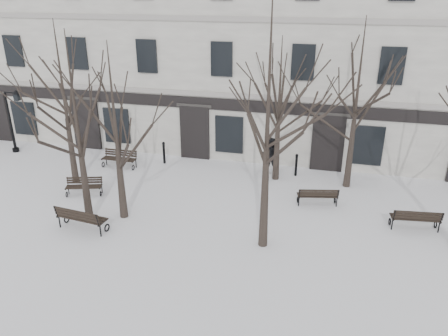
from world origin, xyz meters
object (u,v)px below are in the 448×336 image
(tree_1, at_px, (114,113))
(bench_1, at_px, (81,218))
(tree_0, at_px, (75,108))
(bench_2, at_px, (416,218))
(bench_0, at_px, (84,186))
(lamp_post, at_px, (13,117))
(tree_2, at_px, (269,96))
(bench_4, at_px, (318,195))
(bench_3, at_px, (120,158))

(tree_1, distance_m, bench_1, 4.22)
(tree_0, bearing_deg, bench_2, 10.51)
(tree_1, relative_size, bench_0, 4.20)
(tree_1, height_order, bench_1, tree_1)
(lamp_post, bearing_deg, bench_0, -31.64)
(tree_2, bearing_deg, bench_4, 64.31)
(bench_1, height_order, bench_3, bench_1)
(tree_0, distance_m, tree_2, 7.19)
(tree_2, distance_m, bench_1, 8.59)
(tree_1, xyz_separation_m, bench_1, (-1.08, -1.40, -3.83))
(tree_2, relative_size, bench_2, 4.70)
(tree_2, distance_m, lamp_post, 16.62)
(tree_0, distance_m, bench_1, 4.19)
(bench_2, bearing_deg, bench_1, 7.73)
(bench_3, bearing_deg, tree_1, -62.09)
(bench_2, relative_size, lamp_post, 0.52)
(bench_0, height_order, bench_1, bench_1)
(tree_0, xyz_separation_m, bench_0, (-1.39, 2.00, -4.21))
(bench_2, distance_m, bench_4, 3.94)
(tree_2, relative_size, bench_1, 4.26)
(bench_0, xyz_separation_m, bench_2, (14.05, 0.35, 0.06))
(tree_1, bearing_deg, bench_4, 21.07)
(lamp_post, bearing_deg, bench_4, -8.53)
(bench_2, height_order, lamp_post, lamp_post)
(lamp_post, bearing_deg, tree_0, -37.26)
(lamp_post, bearing_deg, bench_1, -40.36)
(lamp_post, bearing_deg, tree_1, -30.81)
(bench_2, height_order, bench_4, bench_2)
(bench_0, relative_size, bench_2, 0.89)
(bench_3, xyz_separation_m, lamp_post, (-6.57, 0.62, 1.59))
(bench_1, bearing_deg, bench_0, -54.44)
(bench_1, bearing_deg, bench_4, -146.66)
(lamp_post, bearing_deg, bench_3, -5.41)
(tree_2, height_order, bench_4, tree_2)
(bench_0, distance_m, bench_1, 3.25)
(tree_0, xyz_separation_m, bench_1, (0.18, -0.85, -4.09))
(tree_0, height_order, bench_3, tree_0)
(tree_2, height_order, bench_0, tree_2)
(tree_1, bearing_deg, tree_0, -156.37)
(tree_0, bearing_deg, lamp_post, 142.74)
(bench_4, bearing_deg, bench_0, -4.07)
(tree_0, bearing_deg, bench_3, 103.88)
(tree_2, relative_size, lamp_post, 2.46)
(bench_2, bearing_deg, tree_1, 2.30)
(tree_2, distance_m, bench_0, 10.16)
(bench_2, distance_m, lamp_post, 20.95)
(tree_1, bearing_deg, bench_1, -127.61)
(tree_1, relative_size, bench_1, 3.38)
(tree_2, bearing_deg, tree_1, 173.08)
(bench_0, height_order, bench_3, bench_3)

